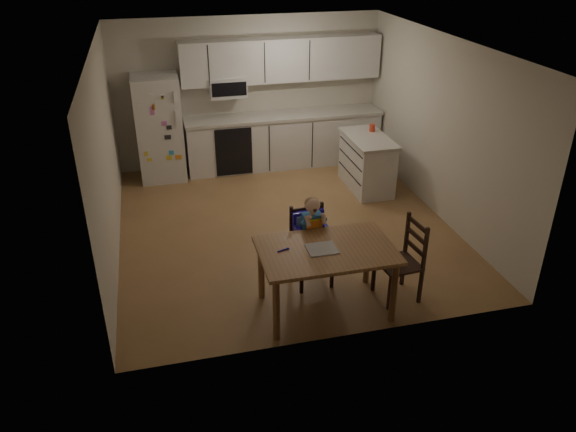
% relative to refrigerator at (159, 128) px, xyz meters
% --- Properties ---
extents(room, '(4.52, 5.01, 2.51)m').
position_rel_refrigerator_xyz_m(room, '(1.55, -1.67, 0.40)').
color(room, olive).
rests_on(room, ground).
extents(refrigerator, '(0.72, 0.70, 1.70)m').
position_rel_refrigerator_xyz_m(refrigerator, '(0.00, 0.00, 0.00)').
color(refrigerator, silver).
rests_on(refrigerator, ground).
extents(kitchen_run, '(3.37, 0.62, 2.15)m').
position_rel_refrigerator_xyz_m(kitchen_run, '(2.05, 0.09, 0.03)').
color(kitchen_run, silver).
rests_on(kitchen_run, ground).
extents(kitchen_island, '(0.61, 1.16, 0.86)m').
position_rel_refrigerator_xyz_m(kitchen_island, '(3.12, -1.23, -0.42)').
color(kitchen_island, silver).
rests_on(kitchen_island, ground).
extents(red_cup, '(0.09, 0.09, 0.11)m').
position_rel_refrigerator_xyz_m(red_cup, '(3.27, -0.99, 0.06)').
color(red_cup, red).
rests_on(red_cup, kitchen_island).
extents(dining_table, '(1.42, 0.91, 0.76)m').
position_rel_refrigerator_xyz_m(dining_table, '(1.53, -4.15, -0.19)').
color(dining_table, olive).
rests_on(dining_table, ground).
extents(napkin, '(0.31, 0.27, 0.01)m').
position_rel_refrigerator_xyz_m(napkin, '(1.47, -4.15, -0.08)').
color(napkin, '#B4B4B9').
rests_on(napkin, dining_table).
extents(toddler_spoon, '(0.12, 0.06, 0.02)m').
position_rel_refrigerator_xyz_m(toddler_spoon, '(1.07, -4.08, -0.08)').
color(toddler_spoon, '#2517B4').
rests_on(toddler_spoon, dining_table).
extents(chair_booster, '(0.44, 0.44, 1.10)m').
position_rel_refrigerator_xyz_m(chair_booster, '(1.52, -3.57, -0.19)').
color(chair_booster, black).
rests_on(chair_booster, ground).
extents(chair_side, '(0.46, 0.46, 0.95)m').
position_rel_refrigerator_xyz_m(chair_side, '(2.47, -4.12, -0.31)').
color(chair_side, black).
rests_on(chair_side, ground).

